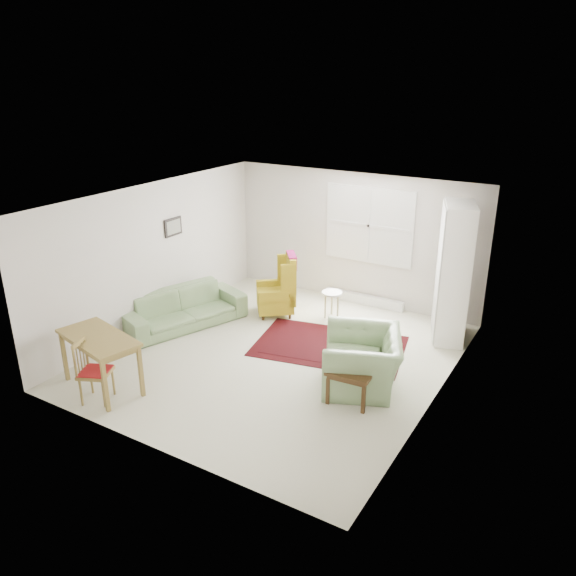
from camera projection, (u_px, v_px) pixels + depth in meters
The scene contains 10 objects.
room at pixel (286, 277), 8.60m from camera, with size 5.04×5.54×2.51m.
rug at pixel (329, 346), 9.19m from camera, with size 2.39×1.53×0.02m, color black, non-canonical shape.
sofa at pixel (183, 302), 9.81m from camera, with size 2.19×0.86×0.88m, color #7A9865.
armchair at pixel (362, 355), 7.90m from camera, with size 1.21×1.06×0.94m, color #7A9865.
wingback_chair at pixel (275, 285), 10.22m from camera, with size 0.67×0.71×1.16m, color gold, non-canonical shape.
coffee_table at pixel (352, 383), 7.62m from camera, with size 0.60×0.60×0.49m, color #402813, non-canonical shape.
stool at pixel (332, 304), 10.21m from camera, with size 0.37×0.37×0.50m, color white, non-canonical shape.
cabinet at pixel (454, 273), 9.11m from camera, with size 0.48×0.92×2.29m, color white, non-canonical shape.
desk at pixel (101, 362), 7.85m from camera, with size 1.27×0.64×0.81m, color olive, non-canonical shape.
desk_chair at pixel (95, 371), 7.53m from camera, with size 0.39×0.39×0.89m, color olive, non-canonical shape.
Camera 1 is at (4.18, -6.71, 4.20)m, focal length 35.00 mm.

